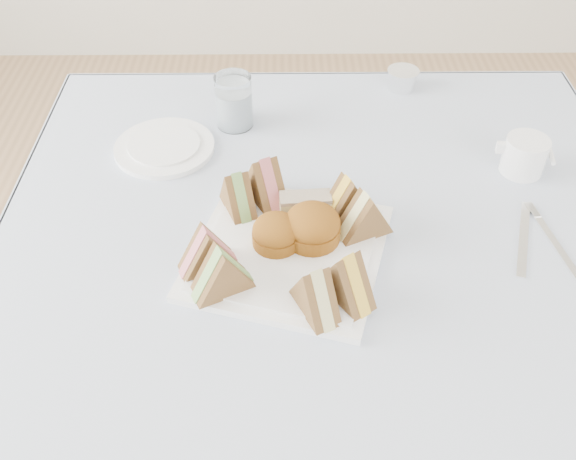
{
  "coord_description": "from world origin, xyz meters",
  "views": [
    {
      "loc": [
        -0.07,
        -0.67,
        1.42
      ],
      "look_at": [
        -0.06,
        -0.02,
        0.8
      ],
      "focal_mm": 40.0,
      "sensor_mm": 36.0,
      "label": 1
    }
  ],
  "objects_px": {
    "creamer_jug": "(525,156)",
    "table": "(322,388)",
    "water_glass": "(234,101)",
    "serving_plate": "(288,252)"
  },
  "relations": [
    {
      "from": "water_glass",
      "to": "creamer_jug",
      "type": "relative_size",
      "value": 1.38
    },
    {
      "from": "creamer_jug",
      "to": "water_glass",
      "type": "bearing_deg",
      "value": 171.97
    },
    {
      "from": "water_glass",
      "to": "creamer_jug",
      "type": "distance_m",
      "value": 0.51
    },
    {
      "from": "serving_plate",
      "to": "table",
      "type": "bearing_deg",
      "value": 30.06
    },
    {
      "from": "water_glass",
      "to": "serving_plate",
      "type": "bearing_deg",
      "value": -74.53
    },
    {
      "from": "water_glass",
      "to": "creamer_jug",
      "type": "bearing_deg",
      "value": -16.37
    },
    {
      "from": "creamer_jug",
      "to": "table",
      "type": "bearing_deg",
      "value": -143.08
    },
    {
      "from": "table",
      "to": "water_glass",
      "type": "distance_m",
      "value": 0.56
    },
    {
      "from": "serving_plate",
      "to": "water_glass",
      "type": "bearing_deg",
      "value": 121.75
    },
    {
      "from": "serving_plate",
      "to": "creamer_jug",
      "type": "relative_size",
      "value": 3.75
    }
  ]
}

